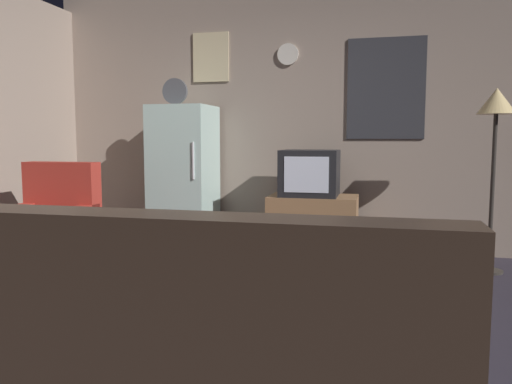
% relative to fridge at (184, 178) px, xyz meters
% --- Properties ---
extents(ground_plane, '(12.00, 12.00, 0.00)m').
position_rel_fridge_xyz_m(ground_plane, '(1.01, -2.03, -0.75)').
color(ground_plane, '#2D2833').
extents(wall_with_art, '(5.20, 0.12, 2.79)m').
position_rel_fridge_xyz_m(wall_with_art, '(1.01, 0.42, 0.65)').
color(wall_with_art, gray).
rests_on(wall_with_art, ground_plane).
extents(fridge, '(0.60, 0.62, 1.77)m').
position_rel_fridge_xyz_m(fridge, '(0.00, 0.00, 0.00)').
color(fridge, silver).
rests_on(fridge, ground_plane).
extents(tv_stand, '(0.84, 0.53, 0.62)m').
position_rel_fridge_xyz_m(tv_stand, '(1.37, -0.09, -0.45)').
color(tv_stand, '#8E6642').
rests_on(tv_stand, ground_plane).
extents(crt_tv, '(0.54, 0.51, 0.44)m').
position_rel_fridge_xyz_m(crt_tv, '(1.33, -0.09, 0.08)').
color(crt_tv, black).
rests_on(crt_tv, tv_stand).
extents(standing_lamp, '(0.32, 0.32, 1.59)m').
position_rel_fridge_xyz_m(standing_lamp, '(2.93, -0.23, 0.60)').
color(standing_lamp, '#332D28').
rests_on(standing_lamp, ground_plane).
extents(coffee_table, '(0.72, 0.72, 0.43)m').
position_rel_fridge_xyz_m(coffee_table, '(0.79, -1.81, -0.54)').
color(coffee_table, '#8E6642').
rests_on(coffee_table, ground_plane).
extents(wine_glass, '(0.05, 0.05, 0.15)m').
position_rel_fridge_xyz_m(wine_glass, '(0.77, -1.97, -0.25)').
color(wine_glass, silver).
rests_on(wine_glass, coffee_table).
extents(mug_ceramic_white, '(0.08, 0.08, 0.09)m').
position_rel_fridge_xyz_m(mug_ceramic_white, '(0.91, -1.75, -0.28)').
color(mug_ceramic_white, silver).
rests_on(mug_ceramic_white, coffee_table).
extents(mug_ceramic_tan, '(0.08, 0.08, 0.09)m').
position_rel_fridge_xyz_m(mug_ceramic_tan, '(0.85, -2.00, -0.28)').
color(mug_ceramic_tan, tan).
rests_on(mug_ceramic_tan, coffee_table).
extents(remote_control, '(0.15, 0.11, 0.02)m').
position_rel_fridge_xyz_m(remote_control, '(0.75, -1.71, -0.32)').
color(remote_control, black).
rests_on(remote_control, coffee_table).
extents(armchair, '(0.68, 0.68, 0.96)m').
position_rel_fridge_xyz_m(armchair, '(-0.73, -1.24, -0.42)').
color(armchair, '#A52D23').
rests_on(armchair, ground_plane).
extents(couch, '(1.70, 0.80, 0.92)m').
position_rel_fridge_xyz_m(couch, '(1.42, -3.20, -0.44)').
color(couch, '#38281E').
rests_on(couch, ground_plane).
extents(book_stack, '(0.20, 0.16, 0.07)m').
position_rel_fridge_xyz_m(book_stack, '(1.96, -0.20, -0.72)').
color(book_stack, '#579F60').
rests_on(book_stack, ground_plane).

